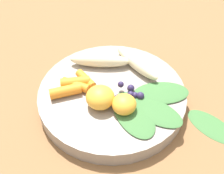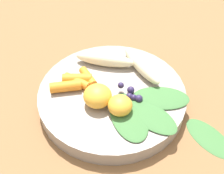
{
  "view_description": "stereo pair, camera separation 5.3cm",
  "coord_description": "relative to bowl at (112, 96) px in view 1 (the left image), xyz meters",
  "views": [
    {
      "loc": [
        0.34,
        -0.15,
        0.42
      ],
      "look_at": [
        0.0,
        0.0,
        0.04
      ],
      "focal_mm": 46.19,
      "sensor_mm": 36.0,
      "label": 1
    },
    {
      "loc": [
        0.36,
        -0.1,
        0.42
      ],
      "look_at": [
        0.0,
        0.0,
        0.04
      ],
      "focal_mm": 46.19,
      "sensor_mm": 36.0,
      "label": 2
    }
  ],
  "objects": [
    {
      "name": "kale_leaf_left",
      "position": [
        0.07,
        0.01,
        0.02
      ],
      "size": [
        0.11,
        0.06,
        0.01
      ],
      "primitive_type": "ellipsoid",
      "rotation": [
        0.0,
        0.0,
        6.28
      ],
      "color": "#3D7038",
      "rests_on": "bowl"
    },
    {
      "name": "bowl",
      "position": [
        0.0,
        0.0,
        0.0
      ],
      "size": [
        0.28,
        0.28,
        0.03
      ],
      "primitive_type": "cylinder",
      "color": "gray",
      "rests_on": "ground_plane"
    },
    {
      "name": "kale_leaf_right",
      "position": [
        0.07,
        0.04,
        0.02
      ],
      "size": [
        0.13,
        0.11,
        0.01
      ],
      "primitive_type": "ellipsoid",
      "rotation": [
        0.0,
        0.0,
        6.83
      ],
      "color": "#3D7038",
      "rests_on": "bowl"
    },
    {
      "name": "orange_segment_far",
      "position": [
        0.02,
        -0.03,
        0.03
      ],
      "size": [
        0.05,
        0.05,
        0.04
      ],
      "primitive_type": "ellipsoid",
      "color": "#F4A833",
      "rests_on": "bowl"
    },
    {
      "name": "carrot_front",
      "position": [
        -0.04,
        -0.04,
        0.02
      ],
      "size": [
        0.05,
        0.03,
        0.02
      ],
      "primitive_type": "cylinder",
      "rotation": [
        0.0,
        1.57,
        3.38
      ],
      "color": "orange",
      "rests_on": "bowl"
    },
    {
      "name": "carrot_rear",
      "position": [
        -0.02,
        -0.08,
        0.03
      ],
      "size": [
        0.03,
        0.06,
        0.02
      ],
      "primitive_type": "cylinder",
      "rotation": [
        0.0,
        1.57,
        4.6
      ],
      "color": "orange",
      "rests_on": "bowl"
    },
    {
      "name": "banana_peeled_left",
      "position": [
        -0.08,
        0.01,
        0.03
      ],
      "size": [
        0.08,
        0.12,
        0.03
      ],
      "primitive_type": "ellipsoid",
      "rotation": [
        0.0,
        0.0,
        4.24
      ],
      "color": "beige",
      "rests_on": "bowl"
    },
    {
      "name": "carrot_mid_left",
      "position": [
        -0.04,
        -0.06,
        0.03
      ],
      "size": [
        0.03,
        0.06,
        0.02
      ],
      "primitive_type": "cylinder",
      "rotation": [
        0.0,
        1.57,
        4.45
      ],
      "color": "orange",
      "rests_on": "bowl"
    },
    {
      "name": "carrot_mid_right",
      "position": [
        -0.03,
        -0.06,
        0.02
      ],
      "size": [
        0.05,
        0.05,
        0.02
      ],
      "primitive_type": "cylinder",
      "rotation": [
        0.0,
        1.57,
        3.88
      ],
      "color": "orange",
      "rests_on": "bowl"
    },
    {
      "name": "kale_leaf_rear",
      "position": [
        0.04,
        0.08,
        0.02
      ],
      "size": [
        0.09,
        0.12,
        0.01
      ],
      "primitive_type": "ellipsoid",
      "rotation": [
        0.0,
        0.0,
        7.52
      ],
      "color": "#3D7038",
      "rests_on": "bowl"
    },
    {
      "name": "kale_leaf_stray",
      "position": [
        0.13,
        0.14,
        -0.01
      ],
      "size": [
        0.11,
        0.08,
        0.01
      ],
      "primitive_type": "ellipsoid",
      "rotation": [
        0.0,
        0.0,
        0.35
      ],
      "color": "#3D7038",
      "rests_on": "ground_plane"
    },
    {
      "name": "orange_segment_near",
      "position": [
        0.05,
        -0.0,
        0.03
      ],
      "size": [
        0.04,
        0.04,
        0.03
      ],
      "primitive_type": "ellipsoid",
      "color": "#F4A833",
      "rests_on": "bowl"
    },
    {
      "name": "banana_peeled_right",
      "position": [
        -0.04,
        0.07,
        0.03
      ],
      "size": [
        0.12,
        0.05,
        0.03
      ],
      "primitive_type": "ellipsoid",
      "rotation": [
        0.0,
        0.0,
        3.36
      ],
      "color": "beige",
      "rests_on": "bowl"
    },
    {
      "name": "blueberry_pile",
      "position": [
        0.03,
        0.02,
        0.02
      ],
      "size": [
        0.05,
        0.05,
        0.02
      ],
      "color": "#2D234C",
      "rests_on": "bowl"
    },
    {
      "name": "ground_plane",
      "position": [
        0.0,
        0.0,
        -0.02
      ],
      "size": [
        2.4,
        2.4,
        0.0
      ],
      "primitive_type": "plane",
      "color": "brown"
    }
  ]
}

